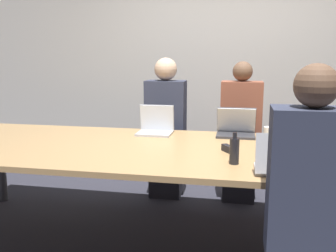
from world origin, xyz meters
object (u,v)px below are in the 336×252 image
laptop_far_center (236,128)px  cup_far_center (269,133)px  person_far_center (240,135)px  person_far_midleft (166,130)px  stapler (229,149)px  person_near_midright (307,210)px  bottle_near_midright (234,150)px  laptop_far_midleft (156,125)px  laptop_near_midright (282,163)px

laptop_far_center → cup_far_center: 0.29m
person_far_center → cup_far_center: 0.57m
person_far_midleft → cup_far_center: size_ratio=14.49×
stapler → person_far_center: bearing=53.5°
person_near_midright → bottle_near_midright: (-0.38, 0.52, 0.16)m
bottle_near_midright → laptop_far_midleft: laptop_far_midleft is taller
laptop_far_center → person_far_center: (0.04, 0.44, -0.16)m
cup_far_center → person_far_midleft: bearing=154.6°
stapler → person_near_midright: bearing=-94.5°
person_far_midleft → person_far_center: 0.76m
bottle_near_midright → person_far_midleft: (-0.72, 1.31, -0.15)m
laptop_near_midright → laptop_far_midleft: bearing=-45.7°
laptop_far_midleft → laptop_near_midright: bearing=-45.7°
person_near_midright → person_far_center: bearing=-79.6°
laptop_far_midleft → laptop_far_center: laptop_far_midleft is taller
laptop_far_center → stapler: 0.61m
stapler → cup_far_center: bearing=27.4°
bottle_near_midright → cup_far_center: (0.28, 0.83, -0.04)m
laptop_near_midright → person_far_midleft: (-1.00, 1.48, -0.13)m
laptop_near_midright → stapler: size_ratio=2.10×
laptop_near_midright → person_far_center: (-0.24, 1.50, -0.16)m
bottle_near_midright → stapler: bearing=98.4°
laptop_near_midright → person_far_midleft: person_far_midleft is taller
bottle_near_midright → stapler: size_ratio=1.39×
person_near_midright → person_far_center: 1.88m
laptop_far_center → cup_far_center: bearing=-12.4°
laptop_near_midright → bottle_near_midright: bearing=-31.4°
person_near_midright → laptop_near_midright: bearing=-74.4°
laptop_far_midleft → cup_far_center: 1.00m
cup_far_center → person_far_center: bearing=115.5°
person_far_midleft → cup_far_center: bearing=-25.4°
laptop_far_center → stapler: laptop_far_center is taller
person_far_midleft → laptop_far_center: (0.71, -0.41, 0.13)m
bottle_near_midright → laptop_far_center: (-0.00, 0.89, -0.02)m
person_far_midleft → person_far_center: bearing=1.9°
stapler → laptop_far_center: bearing=54.1°
laptop_far_midleft → person_far_center: person_far_center is taller
person_near_midright → person_far_center: person_near_midright is taller
person_far_midleft → laptop_near_midright: bearing=-56.0°
person_far_center → cup_far_center: person_far_center is taller
stapler → laptop_far_midleft: bearing=108.2°
person_far_center → laptop_far_midleft: bearing=-147.8°
cup_far_center → stapler: bearing=-120.6°
laptop_near_midright → bottle_near_midright: (-0.28, 0.17, 0.02)m
person_near_midright → cup_far_center: (-0.10, 1.35, 0.12)m
person_near_midright → bottle_near_midright: person_near_midright is taller
person_near_midright → laptop_far_midleft: size_ratio=4.57×
bottle_near_midright → person_near_midright: bearing=-53.8°
person_far_midleft → cup_far_center: person_far_midleft is taller
person_far_midleft → stapler: (0.67, -1.02, 0.08)m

